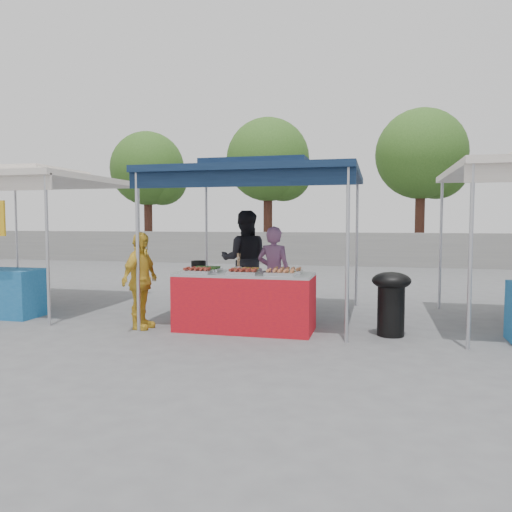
% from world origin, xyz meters
% --- Properties ---
extents(ground_plane, '(80.00, 80.00, 0.00)m').
position_xyz_m(ground_plane, '(0.00, 0.00, 0.00)').
color(ground_plane, '#59595B').
extents(back_wall, '(40.00, 0.25, 1.20)m').
position_xyz_m(back_wall, '(0.00, 11.00, 0.60)').
color(back_wall, gray).
rests_on(back_wall, ground_plane).
extents(main_canopy, '(3.20, 3.20, 2.57)m').
position_xyz_m(main_canopy, '(0.00, 0.97, 2.37)').
color(main_canopy, '#BABBC1').
rests_on(main_canopy, ground_plane).
extents(neighbor_stall_left, '(3.20, 3.20, 2.57)m').
position_xyz_m(neighbor_stall_left, '(-4.50, 0.57, 1.60)').
color(neighbor_stall_left, '#BABBC1').
rests_on(neighbor_stall_left, ground_plane).
extents(tree_0, '(3.31, 3.21, 5.52)m').
position_xyz_m(tree_0, '(-7.84, 13.29, 3.77)').
color(tree_0, '#402118').
rests_on(tree_0, ground_plane).
extents(tree_1, '(3.43, 3.36, 5.77)m').
position_xyz_m(tree_1, '(-2.33, 12.86, 3.94)').
color(tree_1, '#402118').
rests_on(tree_1, ground_plane).
extents(tree_2, '(3.46, 3.39, 5.83)m').
position_xyz_m(tree_2, '(3.58, 12.89, 3.99)').
color(tree_2, '#402118').
rests_on(tree_2, ground_plane).
extents(vendor_table, '(2.00, 0.80, 0.85)m').
position_xyz_m(vendor_table, '(0.00, -0.10, 0.43)').
color(vendor_table, red).
rests_on(vendor_table, ground_plane).
extents(food_tray_fl, '(0.42, 0.30, 0.07)m').
position_xyz_m(food_tray_fl, '(-0.64, -0.34, 0.88)').
color(food_tray_fl, silver).
rests_on(food_tray_fl, vendor_table).
extents(food_tray_fm, '(0.42, 0.30, 0.07)m').
position_xyz_m(food_tray_fm, '(0.04, -0.34, 0.88)').
color(food_tray_fm, silver).
rests_on(food_tray_fm, vendor_table).
extents(food_tray_fr, '(0.42, 0.30, 0.07)m').
position_xyz_m(food_tray_fr, '(0.58, -0.33, 0.88)').
color(food_tray_fr, silver).
rests_on(food_tray_fr, vendor_table).
extents(food_tray_bl, '(0.42, 0.30, 0.07)m').
position_xyz_m(food_tray_bl, '(-0.61, -0.03, 0.88)').
color(food_tray_bl, silver).
rests_on(food_tray_bl, vendor_table).
extents(food_tray_bm, '(0.42, 0.30, 0.07)m').
position_xyz_m(food_tray_bm, '(-0.01, 0.00, 0.88)').
color(food_tray_bm, silver).
rests_on(food_tray_bm, vendor_table).
extents(food_tray_br, '(0.42, 0.30, 0.07)m').
position_xyz_m(food_tray_br, '(0.62, -0.04, 0.88)').
color(food_tray_br, silver).
rests_on(food_tray_br, vendor_table).
extents(cooking_pot, '(0.23, 0.23, 0.13)m').
position_xyz_m(cooking_pot, '(-0.84, 0.24, 0.92)').
color(cooking_pot, black).
rests_on(cooking_pot, vendor_table).
extents(skewer_cup, '(0.08, 0.08, 0.10)m').
position_xyz_m(skewer_cup, '(-0.06, -0.22, 0.90)').
color(skewer_cup, '#BABBC1').
rests_on(skewer_cup, vendor_table).
extents(wok_burner, '(0.54, 0.54, 0.91)m').
position_xyz_m(wok_burner, '(2.08, 0.05, 0.54)').
color(wok_burner, black).
rests_on(wok_burner, ground_plane).
extents(crate_left, '(0.55, 0.38, 0.33)m').
position_xyz_m(crate_left, '(-0.42, 0.49, 0.16)').
color(crate_left, '#1340A1').
rests_on(crate_left, ground_plane).
extents(crate_right, '(0.44, 0.31, 0.27)m').
position_xyz_m(crate_right, '(0.35, 0.60, 0.13)').
color(crate_right, '#1340A1').
rests_on(crate_right, ground_plane).
extents(crate_stacked, '(0.41, 0.29, 0.25)m').
position_xyz_m(crate_stacked, '(0.35, 0.60, 0.39)').
color(crate_stacked, '#1340A1').
rests_on(crate_stacked, crate_right).
extents(vendor_woman, '(0.60, 0.44, 1.52)m').
position_xyz_m(vendor_woman, '(0.25, 0.78, 0.76)').
color(vendor_woman, '#885681').
rests_on(vendor_woman, ground_plane).
extents(helper_man, '(1.00, 0.86, 1.80)m').
position_xyz_m(helper_man, '(-0.47, 1.67, 0.90)').
color(helper_man, black).
rests_on(helper_man, ground_plane).
extents(customer_person, '(0.44, 0.88, 1.44)m').
position_xyz_m(customer_person, '(-1.54, -0.35, 0.72)').
color(customer_person, gold).
rests_on(customer_person, ground_plane).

